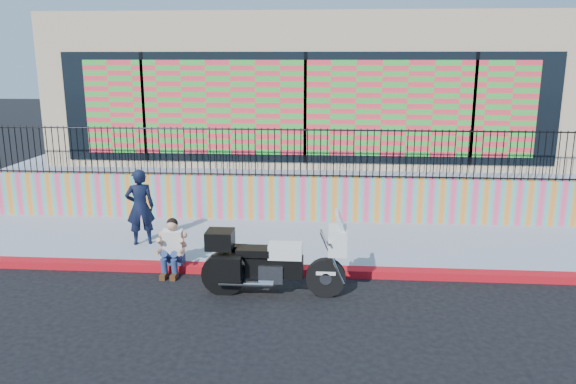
# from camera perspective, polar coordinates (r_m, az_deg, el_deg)

# --- Properties ---
(ground) EXTENTS (90.00, 90.00, 0.00)m
(ground) POSITION_cam_1_polar(r_m,az_deg,el_deg) (11.05, 0.66, -8.34)
(ground) COLOR black
(ground) RESTS_ON ground
(red_curb) EXTENTS (16.00, 0.30, 0.15)m
(red_curb) POSITION_cam_1_polar(r_m,az_deg,el_deg) (11.02, 0.66, -7.98)
(red_curb) COLOR #A90C1E
(red_curb) RESTS_ON ground
(sidewalk) EXTENTS (16.00, 3.00, 0.15)m
(sidewalk) POSITION_cam_1_polar(r_m,az_deg,el_deg) (12.57, 1.15, -5.22)
(sidewalk) COLOR #878DA3
(sidewalk) RESTS_ON ground
(mural_wall) EXTENTS (16.00, 0.20, 1.10)m
(mural_wall) POSITION_cam_1_polar(r_m,az_deg,el_deg) (13.92, 1.53, -0.67)
(mural_wall) COLOR #F94170
(mural_wall) RESTS_ON sidewalk
(metal_fence) EXTENTS (15.80, 0.04, 1.20)m
(metal_fence) POSITION_cam_1_polar(r_m,az_deg,el_deg) (13.69, 1.56, 4.00)
(metal_fence) COLOR black
(metal_fence) RESTS_ON mural_wall
(elevated_platform) EXTENTS (16.00, 10.00, 1.25)m
(elevated_platform) POSITION_cam_1_polar(r_m,az_deg,el_deg) (18.92, 2.29, 2.90)
(elevated_platform) COLOR #878DA3
(elevated_platform) RESTS_ON ground
(storefront_building) EXTENTS (14.00, 8.06, 4.00)m
(storefront_building) POSITION_cam_1_polar(r_m,az_deg,el_deg) (18.40, 2.35, 10.83)
(storefront_building) COLOR #C9B286
(storefront_building) RESTS_ON elevated_platform
(police_motorcycle) EXTENTS (2.51, 0.83, 1.56)m
(police_motorcycle) POSITION_cam_1_polar(r_m,az_deg,el_deg) (9.92, -1.67, -6.90)
(police_motorcycle) COLOR black
(police_motorcycle) RESTS_ON ground
(police_officer) EXTENTS (0.71, 0.59, 1.66)m
(police_officer) POSITION_cam_1_polar(r_m,az_deg,el_deg) (12.48, -14.79, -1.48)
(police_officer) COLOR black
(police_officer) RESTS_ON sidewalk
(seated_man) EXTENTS (0.54, 0.71, 1.06)m
(seated_man) POSITION_cam_1_polar(r_m,az_deg,el_deg) (11.14, -11.74, -5.97)
(seated_man) COLOR navy
(seated_man) RESTS_ON ground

